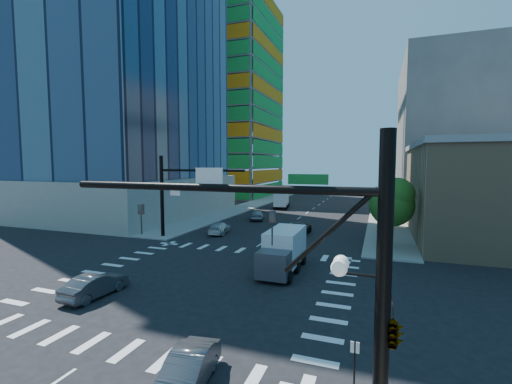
% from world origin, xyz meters
% --- Properties ---
extents(ground, '(160.00, 160.00, 0.00)m').
position_xyz_m(ground, '(0.00, 0.00, 0.00)').
color(ground, black).
rests_on(ground, ground).
extents(road_markings, '(20.00, 20.00, 0.01)m').
position_xyz_m(road_markings, '(0.00, 0.00, 0.01)').
color(road_markings, silver).
rests_on(road_markings, ground).
extents(sidewalk_ne, '(5.00, 60.00, 0.15)m').
position_xyz_m(sidewalk_ne, '(12.50, 40.00, 0.07)').
color(sidewalk_ne, gray).
rests_on(sidewalk_ne, ground).
extents(sidewalk_nw, '(5.00, 60.00, 0.15)m').
position_xyz_m(sidewalk_nw, '(-12.50, 40.00, 0.07)').
color(sidewalk_nw, gray).
rests_on(sidewalk_nw, ground).
extents(construction_building, '(25.16, 34.50, 70.60)m').
position_xyz_m(construction_building, '(-27.41, 61.93, 24.61)').
color(construction_building, gray).
rests_on(construction_building, ground).
extents(bg_building_ne, '(24.00, 30.00, 28.00)m').
position_xyz_m(bg_building_ne, '(27.00, 55.00, 14.00)').
color(bg_building_ne, '#645E5A').
rests_on(bg_building_ne, ground).
extents(signal_mast_se, '(10.51, 2.48, 9.00)m').
position_xyz_m(signal_mast_se, '(10.60, -11.50, 5.01)').
color(signal_mast_se, black).
rests_on(signal_mast_se, sidewalk_se).
extents(signal_mast_nw, '(10.20, 0.40, 9.00)m').
position_xyz_m(signal_mast_nw, '(-10.00, 11.50, 5.49)').
color(signal_mast_nw, black).
rests_on(signal_mast_nw, sidewalk_nw).
extents(tree_south, '(4.16, 4.16, 6.82)m').
position_xyz_m(tree_south, '(12.63, 13.90, 4.69)').
color(tree_south, '#382316').
rests_on(tree_south, sidewalk_ne).
extents(tree_north, '(3.54, 3.52, 5.78)m').
position_xyz_m(tree_north, '(12.93, 25.90, 3.99)').
color(tree_north, '#382316').
rests_on(tree_north, sidewalk_ne).
extents(no_parking_sign, '(0.30, 0.06, 2.20)m').
position_xyz_m(no_parking_sign, '(10.70, -9.00, 1.38)').
color(no_parking_sign, black).
rests_on(no_parking_sign, ground).
extents(car_nb_right, '(2.03, 4.24, 1.34)m').
position_xyz_m(car_nb_right, '(4.88, -10.34, 0.67)').
color(car_nb_right, '#4B4B50').
rests_on(car_nb_right, ground).
extents(car_nb_far, '(2.48, 4.96, 1.35)m').
position_xyz_m(car_nb_far, '(2.59, 17.89, 0.67)').
color(car_nb_far, black).
rests_on(car_nb_far, ground).
extents(car_sb_near, '(2.70, 4.90, 1.35)m').
position_xyz_m(car_sb_near, '(-6.36, 15.43, 0.67)').
color(car_sb_near, silver).
rests_on(car_sb_near, ground).
extents(car_sb_mid, '(3.16, 5.01, 1.59)m').
position_xyz_m(car_sb_mid, '(-5.50, 26.35, 0.79)').
color(car_sb_mid, '#919397').
rests_on(car_sb_mid, ground).
extents(car_sb_cross, '(1.70, 4.42, 1.44)m').
position_xyz_m(car_sb_cross, '(-5.15, -4.59, 0.72)').
color(car_sb_cross, '#49494E').
rests_on(car_sb_cross, ground).
extents(box_truck_near, '(2.61, 6.03, 3.15)m').
position_xyz_m(box_truck_near, '(4.52, 3.97, 1.39)').
color(box_truck_near, black).
rests_on(box_truck_near, ground).
extents(box_truck_far, '(3.33, 6.09, 3.03)m').
position_xyz_m(box_truck_far, '(-5.71, 40.62, 1.34)').
color(box_truck_far, black).
rests_on(box_truck_far, ground).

